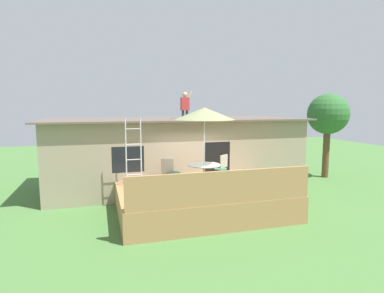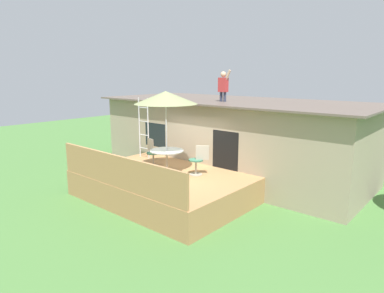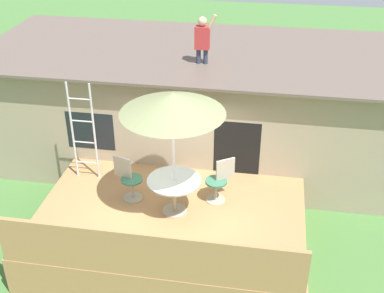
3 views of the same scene
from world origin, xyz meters
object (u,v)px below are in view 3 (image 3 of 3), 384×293
Objects in this scene: patio_umbrella at (172,103)px; patio_chair_left at (129,179)px; patio_chair_right at (219,181)px; person_figure at (203,37)px; step_ladder at (83,132)px; patio_table at (174,187)px.

patio_umbrella is 2.16m from patio_chair_left.
patio_chair_left is 1.00× the size of patio_chair_right.
step_ladder is at bearing -140.98° from person_figure.
step_ladder is at bearing 156.14° from patio_umbrella.
patio_chair_left is at bearing -26.59° from patio_chair_right.
patio_chair_right reaches higher than patio_table.
patio_chair_left is at bearing 162.61° from patio_umbrella.
patio_umbrella is at bearing -92.57° from person_figure.
person_figure reaches higher than patio_chair_right.
patio_umbrella is 2.76× the size of patio_chair_left.
patio_table is at bearing 10.62° from patio_umbrella.
patio_table is 0.99m from patio_chair_right.
person_figure is (0.12, 2.74, 2.10)m from patio_table.
person_figure is at bearing 87.43° from patio_umbrella.
step_ladder is at bearing -41.47° from patio_chair_right.
step_ladder reaches higher than patio_chair_left.
patio_chair_left is (-1.00, 0.31, -0.13)m from patio_table.
patio_chair_left is (1.11, -0.62, -0.64)m from step_ladder.
patio_table is 1.13× the size of patio_chair_right.
patio_table is 1.13× the size of patio_chair_left.
patio_umbrella reaches higher than patio_chair_right.
step_ladder is 3.28m from person_figure.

